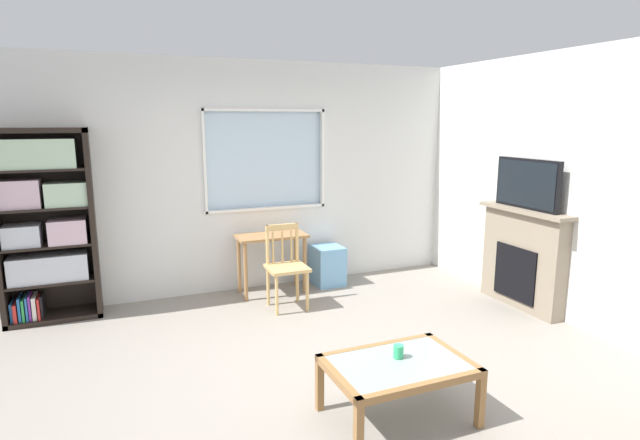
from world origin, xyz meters
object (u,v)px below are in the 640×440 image
plastic_drawer_unit (327,265)px  fireplace (523,258)px  tv (527,184)px  sippy_cup (398,351)px  bookshelf (45,221)px  coffee_table (398,370)px  wooden_chair (286,266)px  desk_under_window (271,246)px

plastic_drawer_unit → fireplace: bearing=-43.1°
tv → sippy_cup: bearing=-151.0°
bookshelf → fireplace: (4.67, -1.58, -0.48)m
fireplace → coffee_table: 2.71m
plastic_drawer_unit → fireplace: (1.63, -1.53, 0.31)m
wooden_chair → fireplace: (2.36, -0.96, 0.08)m
bookshelf → wooden_chair: 2.45m
desk_under_window → bookshelf: bearing=177.4°
tv → plastic_drawer_unit: bearing=136.5°
tv → coffee_table: 2.87m
plastic_drawer_unit → coffee_table: size_ratio=0.51×
wooden_chair → plastic_drawer_unit: bearing=37.6°
desk_under_window → fireplace: size_ratio=0.71×
bookshelf → coffee_table: bearing=-51.6°
sippy_cup → fireplace: bearing=28.8°
bookshelf → plastic_drawer_unit: size_ratio=4.02×
tv → coffee_table: tv is taller
bookshelf → coffee_table: (2.31, -2.92, -0.67)m
bookshelf → sippy_cup: bookshelf is taller
bookshelf → desk_under_window: bookshelf is taller
fireplace → desk_under_window: bearing=148.0°
tv → wooden_chair: bearing=157.6°
desk_under_window → plastic_drawer_unit: bearing=3.9°
plastic_drawer_unit → fireplace: 2.26m
plastic_drawer_unit → fireplace: fireplace is taller
wooden_chair → desk_under_window: bearing=90.2°
fireplace → coffee_table: fireplace is taller
fireplace → coffee_table: size_ratio=1.21×
desk_under_window → fireplace: (2.36, -1.48, -0.02)m
tv → coffee_table: bearing=-150.3°
tv → sippy_cup: tv is taller
coffee_table → sippy_cup: (0.03, 0.06, 0.10)m
plastic_drawer_unit → tv: bearing=-43.5°
wooden_chair → sippy_cup: size_ratio=10.00×
desk_under_window → fireplace: bearing=-32.0°
bookshelf → coffee_table: 3.78m
plastic_drawer_unit → coffee_table: 2.95m
coffee_table → sippy_cup: sippy_cup is taller
bookshelf → plastic_drawer_unit: bearing=-1.1°
wooden_chair → sippy_cup: (0.04, -2.24, -0.01)m
plastic_drawer_unit → sippy_cup: bearing=-103.9°
bookshelf → fireplace: bookshelf is taller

